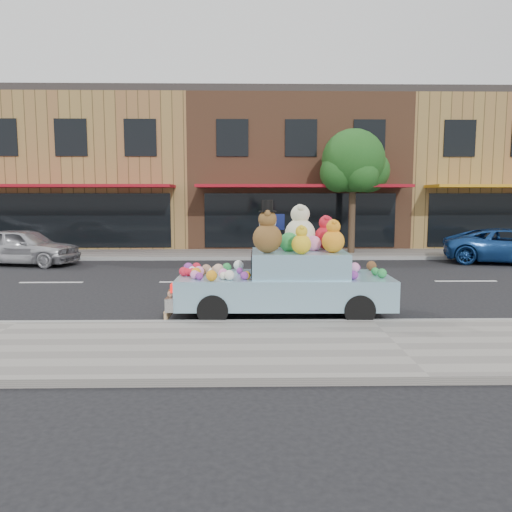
{
  "coord_description": "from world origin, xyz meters",
  "views": [
    {
      "loc": [
        -2.39,
        -14.22,
        2.45
      ],
      "look_at": [
        -2.2,
        -4.14,
        1.25
      ],
      "focal_mm": 35.0,
      "sensor_mm": 36.0,
      "label": 1
    }
  ],
  "objects_px": {
    "car_silver": "(24,247)",
    "car_blue": "(510,246)",
    "street_tree": "(353,166)",
    "art_car": "(286,276)"
  },
  "relations": [
    {
      "from": "street_tree",
      "to": "car_blue",
      "type": "relative_size",
      "value": 1.13
    },
    {
      "from": "car_silver",
      "to": "car_blue",
      "type": "bearing_deg",
      "value": -77.7
    },
    {
      "from": "car_silver",
      "to": "art_car",
      "type": "relative_size",
      "value": 0.87
    },
    {
      "from": "car_blue",
      "to": "car_silver",
      "type": "bearing_deg",
      "value": 107.35
    },
    {
      "from": "car_silver",
      "to": "street_tree",
      "type": "bearing_deg",
      "value": -65.36
    },
    {
      "from": "car_blue",
      "to": "art_car",
      "type": "xyz_separation_m",
      "value": [
        -8.89,
        -7.96,
        0.19
      ]
    },
    {
      "from": "street_tree",
      "to": "car_silver",
      "type": "xyz_separation_m",
      "value": [
        -12.43,
        -2.78,
        -3.02
      ]
    },
    {
      "from": "car_blue",
      "to": "street_tree",
      "type": "bearing_deg",
      "value": 80.02
    },
    {
      "from": "art_car",
      "to": "car_silver",
      "type": "bearing_deg",
      "value": 139.35
    },
    {
      "from": "car_silver",
      "to": "car_blue",
      "type": "relative_size",
      "value": 0.85
    }
  ]
}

